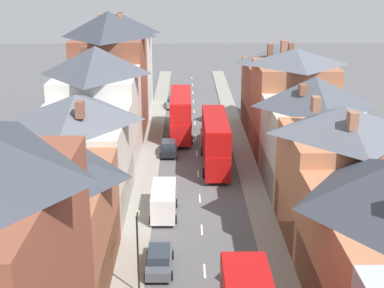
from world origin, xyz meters
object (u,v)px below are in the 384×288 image
Objects in this scene: car_parked_right_a at (173,102)px; delivery_van at (164,200)px; double_decker_bus_lead at (215,141)px; street_lamp at (138,248)px; car_parked_left_a at (169,148)px; double_decker_bus_mid_street at (181,114)px; car_near_blue at (159,259)px.

delivery_van is (0.00, -35.62, 0.53)m from car_parked_right_a.
street_lamp is (-6.04, -22.54, 0.43)m from double_decker_bus_lead.
car_parked_left_a is 0.78× the size of delivery_van.
car_parked_right_a is at bearing 90.00° from car_parked_left_a.
double_decker_bus_mid_street is at bearing 86.62° from delivery_van.
double_decker_bus_mid_street is 2.75× the size of car_parked_right_a.
car_near_blue is (-4.89, -19.71, -2.02)m from double_decker_bus_lead.
car_parked_right_a is at bearing 90.00° from car_near_blue.
delivery_van is at bearing 90.00° from car_near_blue.
street_lamp is (-1.15, -46.91, 2.44)m from car_parked_right_a.
street_lamp reaches higher than car_parked_right_a.
double_decker_bus_mid_street reaches higher than car_parked_left_a.
car_parked_right_a is at bearing 88.60° from street_lamp.
double_decker_bus_lead is at bearing 66.51° from delivery_van.
street_lamp is at bearing -91.40° from car_parked_right_a.
street_lamp is (-2.44, -33.14, 0.43)m from double_decker_bus_mid_street.
double_decker_bus_mid_street is at bearing 108.77° from double_decker_bus_lead.
car_near_blue is 44.08m from car_parked_right_a.
delivery_van is 11.50m from street_lamp.
double_decker_bus_lead is 20.41m from car_near_blue.
delivery_van is (0.00, 8.45, 0.54)m from car_near_blue.
double_decker_bus_mid_street is 33.23m from street_lamp.
double_decker_bus_lead is 23.34m from street_lamp.
double_decker_bus_mid_street is at bearing 79.37° from car_parked_left_a.
car_parked_right_a is (-1.29, 13.77, -2.01)m from double_decker_bus_mid_street.
double_decker_bus_mid_street reaches higher than delivery_van.
car_near_blue is (-1.29, -30.31, -2.02)m from double_decker_bus_mid_street.
double_decker_bus_mid_street is 2.08× the size of delivery_van.
car_near_blue is 3.91m from street_lamp.
street_lamp is at bearing -112.11° from car_near_blue.
double_decker_bus_lead is 2.75× the size of car_parked_right_a.
double_decker_bus_lead is at bearing -37.23° from car_parked_left_a.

